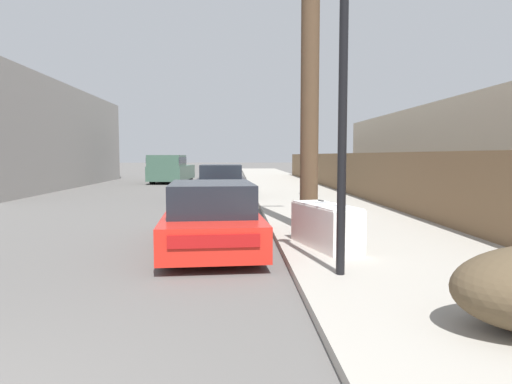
{
  "coord_description": "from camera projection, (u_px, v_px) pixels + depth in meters",
  "views": [
    {
      "loc": [
        2.38,
        -2.02,
        1.75
      ],
      "look_at": [
        2.98,
        10.89,
        0.71
      ],
      "focal_mm": 32.0,
      "sensor_mm": 36.0,
      "label": 1
    }
  ],
  "objects": [
    {
      "name": "car_parked_mid",
      "position": [
        221.0,
        183.0,
        18.52
      ],
      "size": [
        1.93,
        4.18,
        1.38
      ],
      "rotation": [
        0.0,
        0.0,
        0.01
      ],
      "color": "black",
      "rests_on": "ground"
    },
    {
      "name": "pedestrian",
      "position": [
        311.0,
        173.0,
        18.37
      ],
      "size": [
        0.34,
        0.34,
        1.8
      ],
      "color": "#282D42",
      "rests_on": "sidewalk_curb"
    },
    {
      "name": "building_left_block",
      "position": [
        13.0,
        138.0,
        25.01
      ],
      "size": [
        7.0,
        17.95,
        5.43
      ],
      "primitive_type": "cube",
      "color": "gray",
      "rests_on": "ground"
    },
    {
      "name": "parked_sports_car_red",
      "position": [
        211.0,
        218.0,
        8.63
      ],
      "size": [
        2.01,
        4.56,
        1.26
      ],
      "rotation": [
        0.0,
        0.0,
        0.07
      ],
      "color": "red",
      "rests_on": "ground"
    },
    {
      "name": "street_lamp",
      "position": [
        343.0,
        93.0,
        6.08
      ],
      "size": [
        0.26,
        0.26,
        4.19
      ],
      "color": "black",
      "rests_on": "sidewalk_curb"
    },
    {
      "name": "utility_pole",
      "position": [
        310.0,
        28.0,
        9.64
      ],
      "size": [
        1.8,
        0.39,
        8.53
      ],
      "color": "#4C3826",
      "rests_on": "sidewalk_curb"
    },
    {
      "name": "pickup_truck",
      "position": [
        171.0,
        169.0,
        29.19
      ],
      "size": [
        2.45,
        5.72,
        1.78
      ],
      "rotation": [
        0.0,
        0.0,
        3.07
      ],
      "color": "#385647",
      "rests_on": "ground"
    },
    {
      "name": "wooden_fence",
      "position": [
        348.0,
        173.0,
        19.58
      ],
      "size": [
        0.08,
        37.76,
        1.73
      ],
      "primitive_type": "cube",
      "color": "brown",
      "rests_on": "sidewalk_curb"
    },
    {
      "name": "discarded_fridge",
      "position": [
        326.0,
        226.0,
        8.15
      ],
      "size": [
        1.04,
        1.84,
        0.79
      ],
      "rotation": [
        0.0,
        0.0,
        0.27
      ],
      "color": "white",
      "rests_on": "sidewalk_curb"
    },
    {
      "name": "sidewalk_curb",
      "position": [
        287.0,
        185.0,
        25.68
      ],
      "size": [
        4.2,
        63.0,
        0.12
      ],
      "primitive_type": "cube",
      "color": "#9E998E",
      "rests_on": "ground"
    }
  ]
}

